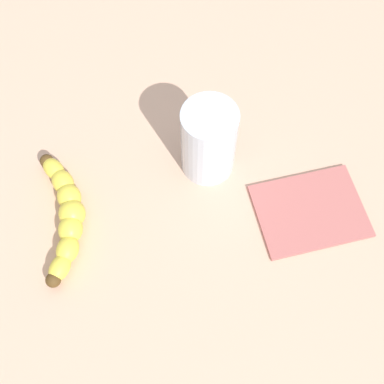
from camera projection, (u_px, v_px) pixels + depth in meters
The scene contains 4 objects.
wooden_tabletop at pixel (179, 180), 78.32cm from camera, with size 120.00×120.00×3.00cm, color #D9AB8E.
banana at pixel (66, 214), 71.88cm from camera, with size 10.64×19.95×3.89cm.
smoothie_glass at pixel (208, 143), 72.55cm from camera, with size 8.17×8.17×12.94cm.
folded_napkin at pixel (310, 211), 73.94cm from camera, with size 15.92×12.19×0.60cm, color #BC6660.
Camera 1 is at (-18.03, -32.12, 70.68)cm, focal length 46.25 mm.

